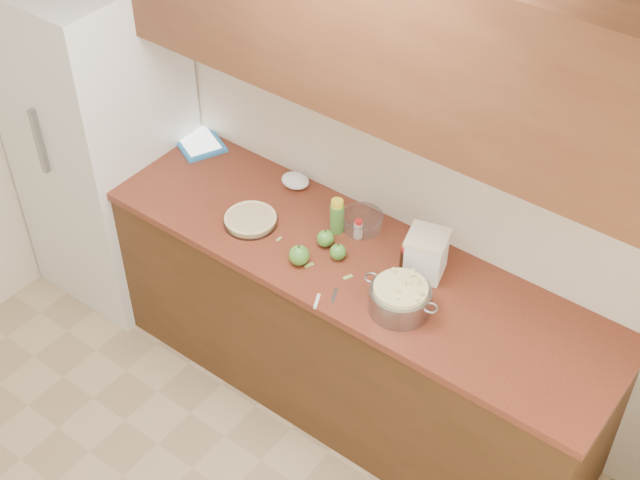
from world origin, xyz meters
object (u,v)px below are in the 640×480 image
Objects in this scene: pie at (250,220)px; colander at (400,298)px; tablet at (198,142)px; flour_canister at (426,254)px.

pie is 0.72× the size of colander.
pie is 0.74× the size of tablet.
tablet is at bearing 153.06° from pie.
tablet is at bearing 175.63° from flour_canister.
pie is 0.68m from tablet.
flour_canister reaches higher than pie.
colander is 1.02× the size of tablet.
tablet is at bearing 166.19° from colander.
pie is 0.82m from flour_canister.
flour_canister is 0.61× the size of tablet.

